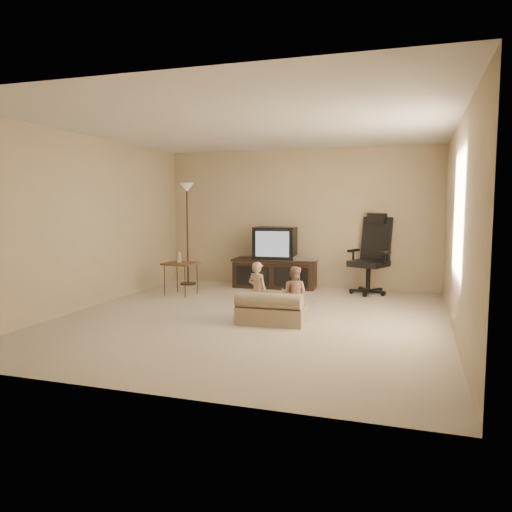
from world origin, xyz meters
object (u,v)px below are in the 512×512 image
at_px(side_table, 181,264).
at_px(child_sofa, 271,311).
at_px(toddler_left, 257,291).
at_px(tv_stand, 275,263).
at_px(office_chair, 371,265).
at_px(floor_lamp, 187,211).
at_px(toddler_right, 294,294).

relative_size(side_table, child_sofa, 0.85).
relative_size(side_table, toddler_left, 0.95).
height_order(side_table, child_sofa, side_table).
bearing_deg(toddler_left, side_table, -17.73).
xyz_separation_m(tv_stand, side_table, (-1.30, -1.20, 0.07)).
height_order(tv_stand, office_chair, office_chair).
bearing_deg(floor_lamp, office_chair, 1.58).
distance_m(tv_stand, child_sofa, 2.79).
height_order(office_chair, side_table, office_chair).
xyz_separation_m(tv_stand, child_sofa, (0.69, -2.69, -0.29)).
distance_m(office_chair, toddler_right, 2.50).
bearing_deg(child_sofa, toddler_right, 41.48).
bearing_deg(tv_stand, office_chair, -6.27).
bearing_deg(floor_lamp, side_table, -70.61).
height_order(office_chair, toddler_left, office_chair).
bearing_deg(side_table, toddler_right, -29.38).
bearing_deg(floor_lamp, toddler_left, -47.98).
height_order(child_sofa, toddler_left, toddler_left).
height_order(floor_lamp, child_sofa, floor_lamp).
distance_m(child_sofa, toddler_right, 0.39).
height_order(side_table, floor_lamp, floor_lamp).
height_order(child_sofa, toddler_right, toddler_right).
distance_m(floor_lamp, toddler_left, 3.34).
height_order(tv_stand, toddler_left, tv_stand).
relative_size(side_table, floor_lamp, 0.39).
bearing_deg(floor_lamp, tv_stand, 6.21).
relative_size(tv_stand, floor_lamp, 0.82).
relative_size(child_sofa, toddler_right, 1.20).
height_order(floor_lamp, toddler_right, floor_lamp).
relative_size(tv_stand, side_table, 2.13).
bearing_deg(floor_lamp, child_sofa, -46.82).
distance_m(office_chair, toddler_left, 2.75).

